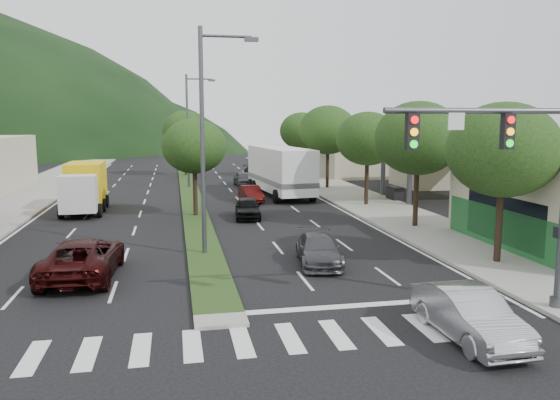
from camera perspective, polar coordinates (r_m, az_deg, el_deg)
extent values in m
plane|color=black|center=(17.33, -6.34, -12.07)|extent=(160.00, 160.00, 0.00)
cube|color=gray|center=(43.84, 7.37, 0.47)|extent=(5.00, 90.00, 0.15)
cube|color=gray|center=(43.26, -26.66, -0.46)|extent=(6.00, 90.00, 0.15)
cube|color=#233C16|center=(44.62, -9.31, 0.54)|extent=(1.60, 56.00, 0.12)
cube|color=silver|center=(15.48, -5.71, -14.61)|extent=(19.00, 2.20, 0.01)
cylinder|color=#47494C|center=(17.16, 20.27, 8.74)|extent=(6.00, 0.18, 0.18)
cube|color=black|center=(17.46, 22.68, 6.62)|extent=(0.35, 0.25, 1.05)
cube|color=black|center=(16.00, 13.63, 6.93)|extent=(0.35, 0.25, 1.05)
cube|color=black|center=(18.95, 27.21, -3.02)|extent=(0.30, 0.25, 0.35)
cube|color=silver|center=(43.25, 17.02, 6.62)|extent=(12.00, 8.00, 0.50)
cube|color=yellow|center=(43.26, 17.00, 6.15)|extent=(12.20, 8.20, 0.50)
cylinder|color=#47494C|center=(39.40, 13.41, 2.68)|extent=(0.36, 0.36, 4.60)
cylinder|color=#47494C|center=(43.32, 23.11, 2.73)|extent=(0.36, 0.36, 4.60)
cylinder|color=#47494C|center=(43.98, 10.73, 3.33)|extent=(0.36, 0.36, 4.60)
cylinder|color=#47494C|center=(47.52, 19.74, 3.35)|extent=(0.36, 0.36, 4.60)
cube|color=black|center=(41.87, 11.92, 0.64)|extent=(0.80, 1.60, 1.10)
cube|color=black|center=(45.58, 21.23, 0.87)|extent=(0.80, 1.60, 1.10)
cube|color=#C0BB99|center=(63.77, 8.02, 5.18)|extent=(10.00, 16.00, 5.20)
cylinder|color=black|center=(24.49, 21.93, -1.81)|extent=(0.28, 0.28, 3.64)
ellipsoid|color=black|center=(24.19, 22.30, 4.88)|extent=(4.60, 4.60, 3.91)
cylinder|color=black|center=(31.41, 14.03, 0.82)|extent=(0.28, 0.28, 3.81)
ellipsoid|color=black|center=(31.17, 14.23, 6.28)|extent=(4.80, 4.80, 4.08)
cylinder|color=black|center=(38.76, 9.04, 2.19)|extent=(0.28, 0.28, 3.58)
ellipsoid|color=black|center=(38.57, 9.14, 6.35)|extent=(4.40, 4.40, 3.74)
cylinder|color=black|center=(48.22, 4.98, 3.65)|extent=(0.28, 0.28, 3.92)
ellipsoid|color=black|center=(48.07, 5.03, 7.31)|extent=(5.00, 5.00, 4.25)
cylinder|color=black|center=(57.88, 2.25, 4.34)|extent=(0.28, 0.28, 3.70)
ellipsoid|color=black|center=(57.75, 2.27, 7.22)|extent=(4.60, 4.60, 3.91)
cylinder|color=black|center=(34.48, -8.86, 1.20)|extent=(0.28, 0.28, 3.36)
ellipsoid|color=black|center=(34.26, -8.96, 5.58)|extent=(4.00, 4.00, 3.40)
cylinder|color=black|center=(60.35, -9.83, 4.42)|extent=(0.28, 0.28, 3.81)
ellipsoid|color=black|center=(60.22, -9.90, 7.26)|extent=(4.80, 4.80, 4.08)
cylinder|color=#47494C|center=(24.25, -8.10, 5.83)|extent=(0.20, 0.20, 10.00)
cylinder|color=#47494C|center=(24.57, -5.66, 16.66)|extent=(2.20, 0.12, 0.12)
cube|color=#47494C|center=(24.69, -3.00, 16.41)|extent=(0.60, 0.25, 0.18)
cylinder|color=#47494C|center=(49.23, -9.63, 7.03)|extent=(0.20, 0.20, 10.00)
cylinder|color=#47494C|center=(49.39, -8.46, 12.40)|extent=(2.20, 0.12, 0.12)
cube|color=#47494C|center=(49.44, -7.15, 12.30)|extent=(0.60, 0.25, 0.18)
imported|color=#A3A6AB|center=(16.28, 19.13, -11.21)|extent=(1.61, 4.34, 1.42)
imported|color=black|center=(22.44, -19.91, -5.71)|extent=(2.84, 5.70, 1.55)
imported|color=black|center=(33.81, -3.40, -0.83)|extent=(1.89, 3.94, 1.30)
imported|color=#444449|center=(23.17, 4.05, -5.20)|extent=(2.28, 4.41, 1.22)
imported|color=#440C0B|center=(40.62, -3.05, 0.65)|extent=(1.55, 3.74, 1.20)
imported|color=black|center=(46.19, 1.08, 1.79)|extent=(2.97, 5.67, 1.52)
imported|color=#47464B|center=(50.55, -3.82, 2.22)|extent=(1.68, 3.89, 1.31)
imported|color=black|center=(55.74, -2.45, 2.85)|extent=(2.54, 5.04, 1.40)
cube|color=silver|center=(35.46, -20.32, 0.61)|extent=(2.18, 1.61, 2.27)
cube|color=#DDB50B|center=(39.04, -19.57, 1.46)|extent=(2.34, 4.18, 3.06)
cube|color=black|center=(38.42, -19.63, -0.50)|extent=(2.07, 5.76, 0.30)
cylinder|color=black|center=(35.88, -18.35, -1.04)|extent=(0.31, 0.89, 0.89)
cylinder|color=black|center=(36.21, -21.92, -1.14)|extent=(0.31, 0.89, 0.89)
cylinder|color=black|center=(38.00, -17.99, -0.52)|extent=(0.31, 0.89, 0.89)
cylinder|color=black|center=(38.31, -21.37, -0.62)|extent=(0.31, 0.89, 0.89)
cylinder|color=black|center=(39.92, -17.71, -0.10)|extent=(0.31, 0.89, 0.89)
cylinder|color=black|center=(40.21, -20.93, -0.19)|extent=(0.31, 0.89, 0.89)
cube|color=silver|center=(43.61, 0.03, 3.29)|extent=(3.84, 10.35, 3.37)
cube|color=slate|center=(43.69, 0.03, 2.19)|extent=(3.89, 10.36, 0.39)
cylinder|color=black|center=(47.29, -3.03, 1.62)|extent=(0.50, 1.05, 1.01)
cylinder|color=black|center=(48.04, 0.23, 1.74)|extent=(0.50, 1.05, 1.01)
cylinder|color=black|center=(46.12, -2.67, 1.46)|extent=(0.50, 1.05, 1.01)
cylinder|color=black|center=(46.89, 0.66, 1.58)|extent=(0.50, 1.05, 1.01)
cylinder|color=black|center=(39.93, -0.38, 0.39)|extent=(0.50, 1.05, 1.01)
cylinder|color=black|center=(40.81, 3.41, 0.55)|extent=(0.50, 1.05, 1.01)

